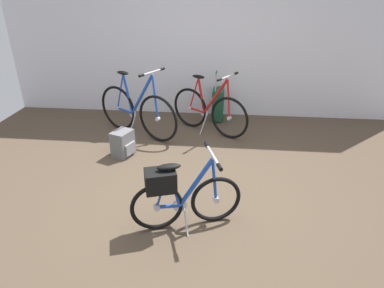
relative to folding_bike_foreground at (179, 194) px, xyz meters
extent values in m
plane|color=brown|center=(0.04, 0.59, -0.37)|extent=(6.87, 6.87, 0.00)
cube|color=silver|center=(0.04, 3.18, 1.19)|extent=(6.87, 0.10, 3.12)
torus|color=black|center=(0.35, 0.11, -0.12)|extent=(0.49, 0.19, 0.50)
cylinder|color=#B7B7BC|center=(0.35, 0.11, -0.12)|extent=(0.07, 0.07, 0.06)
torus|color=black|center=(-0.20, -0.07, -0.12)|extent=(0.49, 0.19, 0.50)
cylinder|color=#B7B7BC|center=(-0.20, -0.07, -0.12)|extent=(0.07, 0.07, 0.06)
cylinder|color=#1947B2|center=(-0.10, -0.03, -0.13)|extent=(0.22, 0.10, 0.05)
cylinder|color=#1947B2|center=(0.15, 0.05, 0.10)|extent=(0.35, 0.15, 0.49)
cylinder|color=#1947B2|center=(-0.04, -0.01, 0.07)|extent=(0.13, 0.07, 0.42)
cylinder|color=#1947B2|center=(-0.10, -0.03, -0.13)|extent=(0.22, 0.09, 0.04)
cylinder|color=#1947B2|center=(0.33, 0.11, 0.11)|extent=(0.08, 0.05, 0.46)
cylinder|color=#1947B2|center=(-0.14, -0.05, 0.08)|extent=(0.15, 0.07, 0.41)
ellipsoid|color=black|center=(-0.08, -0.03, 0.30)|extent=(0.24, 0.15, 0.05)
cylinder|color=#B7B7BC|center=(0.30, 0.10, 0.35)|extent=(0.03, 0.03, 0.04)
cylinder|color=#B7B7BC|center=(0.30, 0.10, 0.37)|extent=(0.16, 0.43, 0.03)
cylinder|color=black|center=(0.37, -0.11, 0.37)|extent=(0.06, 0.10, 0.04)
cylinder|color=black|center=(0.24, 0.31, 0.37)|extent=(0.06, 0.10, 0.04)
cylinder|color=#B7B7BC|center=(0.01, 0.00, -0.13)|extent=(0.14, 0.06, 0.14)
cylinder|color=#B7B7BC|center=(0.07, -0.07, -0.26)|extent=(0.07, 0.19, 0.24)
cube|color=black|center=(-0.16, -0.05, 0.17)|extent=(0.33, 0.28, 0.20)
torus|color=black|center=(0.47, 2.12, -0.05)|extent=(0.57, 0.37, 0.64)
cylinder|color=#B7B7BC|center=(0.47, 2.12, -0.05)|extent=(0.08, 0.07, 0.06)
torus|color=black|center=(-0.16, 2.51, -0.05)|extent=(0.57, 0.37, 0.64)
cylinder|color=#B7B7BC|center=(-0.16, 2.51, -0.05)|extent=(0.08, 0.07, 0.06)
cylinder|color=red|center=(-0.04, 2.44, -0.06)|extent=(0.26, 0.18, 0.05)
cylinder|color=red|center=(0.25, 2.26, 0.23)|extent=(0.39, 0.26, 0.62)
cylinder|color=red|center=(0.03, 2.39, 0.20)|extent=(0.15, 0.11, 0.54)
cylinder|color=red|center=(-0.04, 2.44, -0.06)|extent=(0.25, 0.17, 0.04)
cylinder|color=red|center=(0.45, 2.14, 0.24)|extent=(0.09, 0.07, 0.58)
cylinder|color=red|center=(-0.09, 2.47, 0.21)|extent=(0.17, 0.11, 0.52)
ellipsoid|color=black|center=(-0.02, 2.42, 0.49)|extent=(0.23, 0.19, 0.05)
cylinder|color=#B7B7BC|center=(0.42, 2.15, 0.55)|extent=(0.03, 0.03, 0.04)
cylinder|color=#B7B7BC|center=(0.42, 2.15, 0.57)|extent=(0.25, 0.39, 0.03)
cylinder|color=black|center=(0.31, 1.96, 0.57)|extent=(0.08, 0.10, 0.04)
cylinder|color=black|center=(0.54, 2.34, 0.57)|extent=(0.08, 0.10, 0.04)
cylinder|color=#B7B7BC|center=(0.08, 2.36, -0.07)|extent=(0.13, 0.09, 0.14)
cylinder|color=#B7B7BC|center=(0.08, 2.26, -0.23)|extent=(0.11, 0.17, 0.30)
torus|color=black|center=(-0.57, 1.90, -0.02)|extent=(0.64, 0.38, 0.71)
cylinder|color=#B7B7BC|center=(-0.57, 1.90, -0.02)|extent=(0.08, 0.07, 0.06)
torus|color=black|center=(-1.28, 2.29, -0.02)|extent=(0.64, 0.38, 0.71)
cylinder|color=#B7B7BC|center=(-1.28, 2.29, -0.02)|extent=(0.08, 0.07, 0.06)
cylinder|color=#1947B2|center=(-1.15, 2.22, -0.03)|extent=(0.29, 0.18, 0.05)
cylinder|color=#1947B2|center=(-0.82, 2.04, 0.29)|extent=(0.44, 0.27, 0.68)
cylinder|color=#1947B2|center=(-1.07, 2.17, 0.26)|extent=(0.16, 0.11, 0.59)
cylinder|color=#1947B2|center=(-1.15, 2.22, -0.03)|extent=(0.29, 0.17, 0.04)
cylinder|color=#1947B2|center=(-0.60, 1.91, 0.30)|extent=(0.10, 0.07, 0.64)
cylinder|color=#1947B2|center=(-1.21, 2.25, 0.27)|extent=(0.19, 0.11, 0.57)
ellipsoid|color=black|center=(-1.13, 2.20, 0.57)|extent=(0.24, 0.18, 0.05)
cylinder|color=#B7B7BC|center=(-0.62, 1.93, 0.64)|extent=(0.03, 0.03, 0.04)
cylinder|color=#B7B7BC|center=(-0.62, 1.93, 0.66)|extent=(0.23, 0.40, 0.03)
cylinder|color=black|center=(-0.73, 1.74, 0.66)|extent=(0.07, 0.10, 0.04)
cylinder|color=black|center=(-0.52, 2.12, 0.66)|extent=(0.07, 0.10, 0.04)
cylinder|color=#B7B7BC|center=(-1.01, 2.14, -0.04)|extent=(0.13, 0.08, 0.14)
cylinder|color=#B7B7BC|center=(-1.00, 2.04, -0.21)|extent=(0.11, 0.18, 0.33)
cube|color=#19472D|center=(0.28, 2.86, -0.09)|extent=(0.19, 0.37, 0.52)
cylinder|color=#B7B7BC|center=(0.23, 2.74, 0.31)|extent=(0.02, 0.02, 0.28)
cylinder|color=#B7B7BC|center=(0.24, 2.97, 0.31)|extent=(0.02, 0.02, 0.28)
cylinder|color=#19472D|center=(0.24, 2.86, 0.45)|extent=(0.03, 0.23, 0.02)
cylinder|color=black|center=(0.33, 2.73, -0.35)|extent=(0.04, 0.02, 0.04)
cylinder|color=black|center=(0.34, 2.98, -0.35)|extent=(0.04, 0.02, 0.04)
cube|color=slate|center=(-0.97, 1.40, -0.19)|extent=(0.30, 0.34, 0.36)
cube|color=gray|center=(-0.85, 1.36, -0.25)|extent=(0.10, 0.20, 0.16)
camera|label=1|loc=(0.39, -2.63, 1.81)|focal=31.68mm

